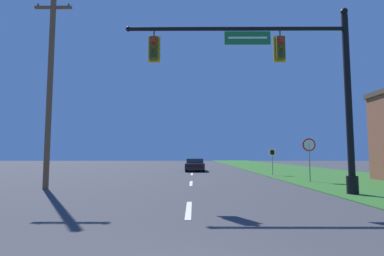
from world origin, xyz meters
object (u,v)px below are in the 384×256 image
Objects in this scene: car_ahead at (195,165)px; route_sign_post at (272,156)px; signal_mast at (292,80)px; utility_pole_near at (50,83)px; stop_sign at (309,150)px.

car_ahead is 8.77m from route_sign_post.
signal_mast is 0.96× the size of utility_pole_near.
signal_mast is at bearing -10.43° from utility_pole_near.
signal_mast is 6.82m from stop_sign.
route_sign_post is at bearing 79.59° from signal_mast.
car_ahead is 17.65m from utility_pole_near.
signal_mast is 3.71× the size of stop_sign.
stop_sign is 5.67m from route_sign_post.
signal_mast reaches higher than car_ahead.
utility_pole_near is (-13.60, -3.60, 3.11)m from stop_sign.
route_sign_post is at bearing -47.06° from car_ahead.
route_sign_post reaches higher than car_ahead.
stop_sign is at bearing 14.82° from utility_pole_near.
signal_mast reaches higher than route_sign_post.
signal_mast is 18.47m from car_ahead.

